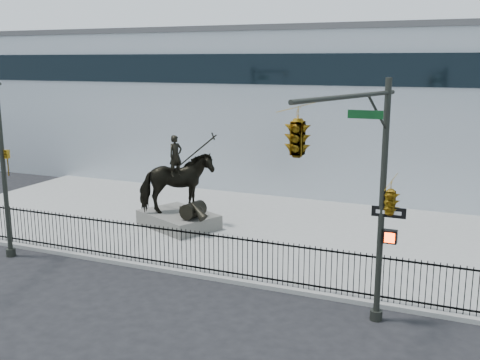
% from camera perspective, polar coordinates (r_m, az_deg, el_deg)
% --- Properties ---
extents(ground, '(120.00, 120.00, 0.00)m').
position_cam_1_polar(ground, '(19.43, -7.63, -10.59)').
color(ground, black).
rests_on(ground, ground).
extents(plaza, '(30.00, 12.00, 0.15)m').
position_cam_1_polar(plaza, '(25.31, 0.46, -4.88)').
color(plaza, gray).
rests_on(plaza, ground).
extents(building, '(44.00, 14.00, 9.00)m').
position_cam_1_polar(building, '(36.68, 8.36, 7.31)').
color(building, silver).
rests_on(building, ground).
extents(picket_fence, '(22.10, 0.10, 1.50)m').
position_cam_1_polar(picket_fence, '(20.12, -5.89, -6.98)').
color(picket_fence, black).
rests_on(picket_fence, plaza).
extents(statue_plinth, '(4.04, 3.52, 0.63)m').
position_cam_1_polar(statue_plinth, '(25.31, -6.27, -4.03)').
color(statue_plinth, '#54524D').
rests_on(statue_plinth, plaza).
extents(equestrian_statue, '(3.95, 3.38, 3.66)m').
position_cam_1_polar(equestrian_statue, '(24.86, -6.27, -0.43)').
color(equestrian_statue, black).
rests_on(equestrian_statue, statue_plinth).
extents(traffic_signal_right, '(2.17, 6.86, 7.00)m').
position_cam_1_polar(traffic_signal_right, '(13.90, 10.91, 1.09)').
color(traffic_signal_right, '#252822').
rests_on(traffic_signal_right, ground).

